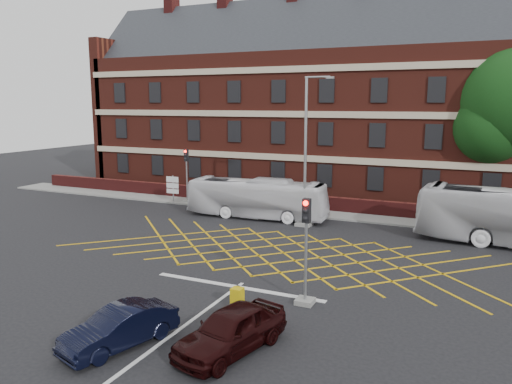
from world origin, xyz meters
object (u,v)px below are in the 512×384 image
at_px(utility_cabinet, 237,299).
at_px(car_navy, 120,327).
at_px(car_maroon, 231,330).
at_px(direction_signs, 173,186).
at_px(bus_left, 257,198).
at_px(traffic_light_far, 187,181).
at_px(traffic_light_near, 306,261).
at_px(street_lamp, 306,175).

bearing_deg(utility_cabinet, car_navy, -116.72).
xyz_separation_m(car_maroon, direction_signs, (-15.35, 19.54, 0.65)).
relative_size(bus_left, traffic_light_far, 2.30).
bearing_deg(direction_signs, bus_left, -13.12).
bearing_deg(utility_cabinet, direction_signs, 130.42).
distance_m(bus_left, utility_cabinet, 15.69).
bearing_deg(bus_left, traffic_light_near, -151.35).
relative_size(traffic_light_far, direction_signs, 1.94).
bearing_deg(car_navy, utility_cabinet, 80.43).
distance_m(bus_left, street_lamp, 4.36).
distance_m(traffic_light_near, street_lamp, 12.99).
bearing_deg(car_navy, car_maroon, 36.47).
bearing_deg(street_lamp, traffic_light_near, -70.99).
relative_size(street_lamp, direction_signs, 4.32).
relative_size(car_maroon, traffic_light_near, 1.00).
bearing_deg(traffic_light_near, utility_cabinet, -144.72).
bearing_deg(traffic_light_far, street_lamp, -16.70).
xyz_separation_m(traffic_light_near, traffic_light_far, (-15.31, 15.53, 0.00)).
bearing_deg(traffic_light_near, bus_left, 121.73).
xyz_separation_m(car_navy, street_lamp, (0.18, 18.05, 2.67)).
bearing_deg(direction_signs, utility_cabinet, -49.58).
bearing_deg(bus_left, car_navy, -172.14).
height_order(car_navy, utility_cabinet, car_navy).
xyz_separation_m(car_navy, utility_cabinet, (2.15, 4.28, -0.22)).
bearing_deg(car_maroon, car_navy, -146.05).
height_order(car_maroon, traffic_light_far, traffic_light_far).
bearing_deg(bus_left, direction_signs, 73.80).
bearing_deg(street_lamp, car_navy, -90.57).
bearing_deg(direction_signs, car_maroon, -51.85).
bearing_deg(direction_signs, traffic_light_far, 33.66).
xyz_separation_m(traffic_light_near, direction_signs, (-16.26, 14.90, -0.39)).
height_order(bus_left, utility_cabinet, bus_left).
bearing_deg(traffic_light_far, car_maroon, -54.47).
relative_size(bus_left, car_navy, 2.49).
height_order(traffic_light_near, street_lamp, street_lamp).
bearing_deg(traffic_light_far, bus_left, -19.28).
bearing_deg(car_maroon, direction_signs, 142.79).
distance_m(car_maroon, utility_cabinet, 3.35).
distance_m(car_navy, utility_cabinet, 4.80).
bearing_deg(car_navy, traffic_light_near, 70.35).
bearing_deg(direction_signs, street_lamp, -12.64).
bearing_deg(car_maroon, traffic_light_near, 93.53).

